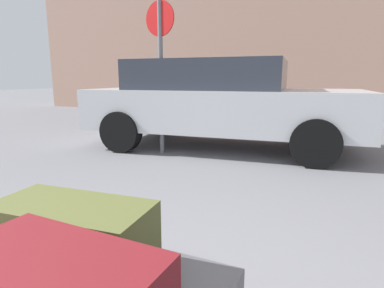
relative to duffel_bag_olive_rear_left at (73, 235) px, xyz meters
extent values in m
cylinder|color=black|center=(-0.33, 0.14, -0.36)|extent=(0.24, 0.06, 0.24)
cube|color=#4C5128|center=(0.00, 0.00, 0.00)|extent=(0.70, 0.39, 0.28)
cube|color=silver|center=(-0.76, 4.10, 0.16)|extent=(4.47, 2.25, 0.64)
cube|color=#2D333D|center=(-1.01, 4.07, 0.71)|extent=(2.56, 1.83, 0.46)
cylinder|color=black|center=(0.56, 5.09, -0.16)|extent=(0.66, 0.29, 0.64)
cylinder|color=black|center=(0.74, 3.40, -0.16)|extent=(0.66, 0.29, 0.64)
cylinder|color=black|center=(-2.26, 4.79, -0.16)|extent=(0.66, 0.29, 0.64)
cylinder|color=black|center=(-2.08, 3.10, -0.16)|extent=(0.66, 0.29, 0.64)
cylinder|color=slate|center=(-1.47, 3.32, 0.63)|extent=(0.07, 0.07, 2.23)
cylinder|color=red|center=(-1.47, 3.32, 1.50)|extent=(0.50, 0.09, 0.50)
camera|label=1|loc=(0.98, -0.93, 0.65)|focal=30.13mm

